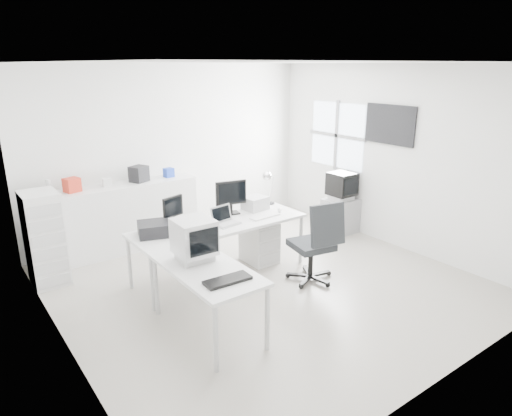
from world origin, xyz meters
TOP-DOWN VIEW (x-y plane):
  - floor at (0.00, 0.00)m, footprint 5.00×5.00m
  - ceiling at (0.00, 0.00)m, footprint 5.00×5.00m
  - back_wall at (0.00, 2.50)m, footprint 5.00×0.02m
  - left_wall at (-2.50, 0.00)m, footprint 0.02×5.00m
  - right_wall at (2.50, 0.00)m, footprint 0.02×5.00m
  - window at (2.48, 1.20)m, footprint 0.02×1.20m
  - wall_picture at (2.47, 0.10)m, footprint 0.04×0.90m
  - main_desk at (-0.32, 0.58)m, footprint 2.40×0.80m
  - side_desk at (-1.17, -0.52)m, footprint 0.70×1.40m
  - drawer_pedestal at (0.38, 0.63)m, footprint 0.40×0.50m
  - inkjet_printer at (-1.17, 0.68)m, footprint 0.55×0.48m
  - lcd_monitor_small at (-0.87, 0.83)m, footprint 0.35×0.26m
  - lcd_monitor_large at (0.03, 0.83)m, footprint 0.48×0.27m
  - laptop at (-0.27, 0.48)m, footprint 0.40×0.41m
  - white_keyboard at (0.33, 0.43)m, footprint 0.47×0.17m
  - white_mouse at (0.63, 0.48)m, footprint 0.06×0.06m
  - laser_printer at (0.43, 0.80)m, footprint 0.36×0.32m
  - desk_lamp at (0.78, 0.88)m, footprint 0.17×0.17m
  - crt_monitor at (-1.17, -0.27)m, footprint 0.43×0.43m
  - black_keyboard at (-1.17, -0.92)m, footprint 0.48×0.21m
  - office_chair at (0.56, -0.27)m, footprint 0.76×0.76m
  - tv_cabinet at (2.22, 0.78)m, footprint 0.54×0.44m
  - crt_tv at (2.22, 0.78)m, footprint 0.50×0.48m
  - sideboard at (-0.94, 2.24)m, footprint 2.10×0.52m
  - clutter_box_a at (-1.74, 2.24)m, footprint 0.24×0.22m
  - clutter_box_b at (-1.24, 2.24)m, footprint 0.14×0.12m
  - clutter_box_c at (-0.74, 2.24)m, footprint 0.31×0.30m
  - clutter_box_d at (-0.24, 2.24)m, footprint 0.16×0.14m
  - clutter_bottle at (-2.04, 2.28)m, footprint 0.07×0.07m
  - filing_cabinet at (-2.28, 1.73)m, footprint 0.44×0.52m

SIDE VIEW (x-z plane):
  - floor at x=0.00m, z-range -0.01..0.01m
  - tv_cabinet at x=2.22m, z-range 0.00..0.59m
  - drawer_pedestal at x=0.38m, z-range 0.00..0.60m
  - main_desk at x=-0.32m, z-range 0.00..0.75m
  - side_desk at x=-1.17m, z-range 0.00..0.75m
  - sideboard at x=-0.94m, z-range 0.00..1.05m
  - office_chair at x=0.56m, z-range 0.00..1.12m
  - filing_cabinet at x=-2.28m, z-range 0.00..1.25m
  - white_keyboard at x=0.33m, z-range 0.75..0.77m
  - black_keyboard at x=-1.17m, z-range 0.75..0.78m
  - white_mouse at x=0.63m, z-range 0.75..0.81m
  - crt_tv at x=2.22m, z-range 0.59..1.04m
  - inkjet_printer at x=-1.17m, z-range 0.75..0.91m
  - laser_printer at x=0.43m, z-range 0.75..0.94m
  - laptop at x=-0.27m, z-range 0.75..0.99m
  - lcd_monitor_small at x=-0.87m, z-range 0.75..1.14m
  - lcd_monitor_large at x=0.03m, z-range 0.75..1.22m
  - crt_monitor at x=-1.17m, z-range 0.75..1.23m
  - desk_lamp at x=0.78m, z-range 0.75..1.24m
  - clutter_box_b at x=-1.24m, z-range 1.05..1.17m
  - clutter_box_d at x=-0.24m, z-range 1.05..1.19m
  - clutter_box_a at x=-1.74m, z-range 1.05..1.25m
  - clutter_bottle at x=-2.04m, z-range 1.05..1.27m
  - clutter_box_c at x=-0.74m, z-range 1.05..1.29m
  - back_wall at x=0.00m, z-range 0.00..2.80m
  - left_wall at x=-2.50m, z-range 0.00..2.80m
  - right_wall at x=2.50m, z-range 0.00..2.80m
  - window at x=2.48m, z-range 1.05..2.15m
  - wall_picture at x=2.47m, z-range 1.60..2.20m
  - ceiling at x=0.00m, z-range 2.79..2.80m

